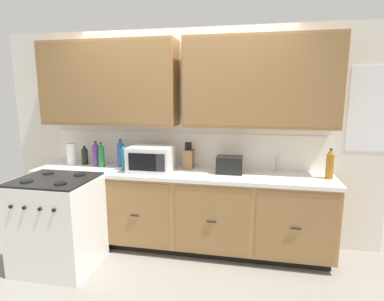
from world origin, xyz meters
TOP-DOWN VIEW (x-y plane):
  - ground_plane at (0.00, 0.00)m, footprint 8.30×8.30m
  - wall_unit at (0.00, 0.50)m, footprint 4.52×0.40m
  - counter_run at (0.00, 0.30)m, footprint 3.35×0.64m
  - stove_range at (-1.12, -0.33)m, footprint 0.76×0.68m
  - microwave at (-0.31, 0.26)m, footprint 0.48×0.37m
  - toaster at (0.56, 0.32)m, footprint 0.28×0.18m
  - knife_block at (0.08, 0.47)m, footprint 0.11×0.14m
  - sink_faucet at (1.08, 0.51)m, footprint 0.02×0.02m
  - paper_towel_roll at (-1.38, 0.40)m, footprint 0.12×0.12m
  - bottle_green at (-0.95, 0.33)m, footprint 0.07×0.07m
  - bottle_dark at (-1.22, 0.43)m, footprint 0.08×0.08m
  - bottle_amber at (1.59, 0.31)m, footprint 0.08×0.08m
  - bottle_teal at (-0.62, 0.24)m, footprint 0.06×0.06m
  - bottle_blue at (-0.74, 0.41)m, footprint 0.08×0.08m
  - bottle_violet at (-1.04, 0.38)m, footprint 0.08×0.08m

SIDE VIEW (x-z plane):
  - ground_plane at x=0.00m, z-range 0.00..0.00m
  - counter_run at x=0.00m, z-range 0.01..0.92m
  - stove_range at x=-1.12m, z-range 0.00..0.95m
  - toaster at x=0.56m, z-range 0.91..1.10m
  - sink_faucet at x=1.08m, z-range 0.91..1.11m
  - bottle_dark at x=-1.22m, z-range 0.91..1.14m
  - knife_block at x=0.08m, z-range 0.87..1.18m
  - paper_towel_roll at x=-1.38m, z-range 0.91..1.17m
  - microwave at x=-0.31m, z-range 0.91..1.19m
  - bottle_green at x=-0.95m, z-range 0.91..1.20m
  - bottle_teal at x=-0.62m, z-range 0.91..1.21m
  - bottle_violet at x=-1.04m, z-range 0.91..1.21m
  - bottle_amber at x=1.59m, z-range 0.91..1.22m
  - bottle_blue at x=-0.74m, z-range 0.91..1.23m
  - wall_unit at x=0.00m, z-range 0.41..2.91m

